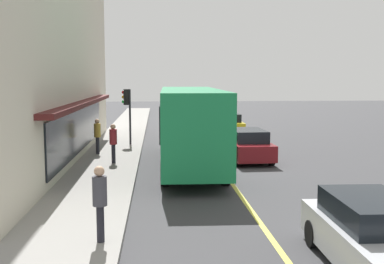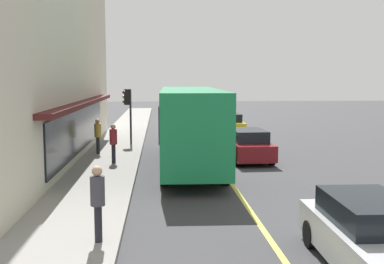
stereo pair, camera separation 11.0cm
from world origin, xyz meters
The scene contains 11 objects.
ground centered at (0.00, 0.00, 0.00)m, with size 120.00×120.00×0.00m, color #38383A.
sidewalk centered at (0.00, 5.11, 0.07)m, with size 80.00×2.88×0.15m, color gray.
lane_centre_stripe centered at (0.00, 0.00, 0.00)m, with size 36.00×0.16×0.01m, color #D8D14C.
bus centered at (0.62, 1.35, 1.99)m, with size 11.18×2.79×3.50m.
traffic_light centered at (7.12, 4.53, 2.53)m, with size 0.30×0.52×3.20m.
car_silver centered at (-10.91, -1.62, 0.74)m, with size 4.34×1.95×1.52m.
car_yellow centered at (12.56, -2.16, 0.74)m, with size 4.30×1.87×1.52m.
car_maroon centered at (2.21, -1.55, 0.74)m, with size 4.36×1.98×1.52m.
pedestrian_by_curb centered at (-9.21, 4.17, 1.25)m, with size 0.34×0.34×1.82m.
pedestrian_mid_block centered at (1.11, 4.80, 1.23)m, with size 0.34×0.34×1.78m.
pedestrian_at_corner centered at (3.75, 5.83, 1.23)m, with size 0.34×0.34×1.79m.
Camera 1 is at (-19.98, 2.83, 3.99)m, focal length 43.73 mm.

